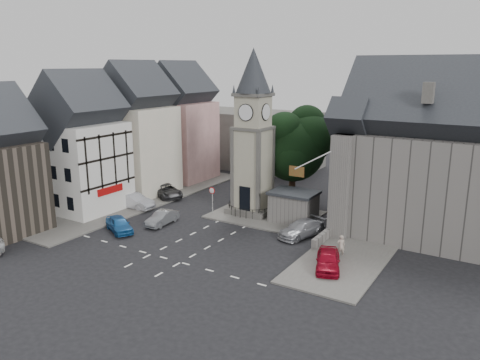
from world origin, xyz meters
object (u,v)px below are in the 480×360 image
Objects in this scene: car_west_blue at (119,224)px; clock_tower at (253,134)px; pedestrian at (341,246)px; car_east_red at (328,260)px; stone_shelter at (294,207)px.

clock_tower is at bearing -7.31° from car_west_blue.
clock_tower is 14.84m from pedestrian.
car_west_blue is at bearing -20.26° from pedestrian.
pedestrian is at bearing 69.66° from car_east_red.
car_west_blue is 19.66m from pedestrian.
stone_shelter is 8.69m from pedestrian.
car_east_red is at bearing -50.86° from stone_shelter.
clock_tower is 4.00× the size of car_west_blue.
stone_shelter reaches higher than car_west_blue.
stone_shelter is 1.01× the size of car_east_red.
stone_shelter is 16.22m from car_west_blue.
clock_tower is at bearing -62.63° from pedestrian.
car_west_blue is 0.95× the size of car_east_red.
pedestrian is at bearing -48.25° from car_west_blue.
clock_tower is 9.08× the size of pedestrian.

